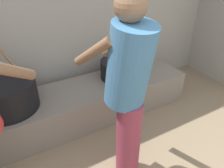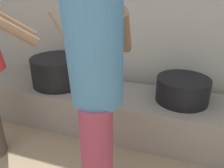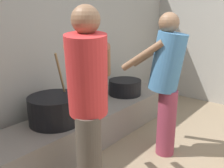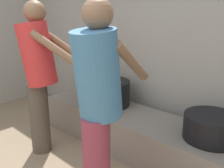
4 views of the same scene
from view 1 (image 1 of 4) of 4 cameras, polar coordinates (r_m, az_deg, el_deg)
name	(u,v)px [view 1 (image 1 of 4)]	position (r m, az deg, el deg)	size (l,w,h in m)	color
block_enclosure_rear	(29,22)	(2.52, -21.18, 15.16)	(5.31, 0.20, 2.11)	#9E998E
hearth_ledge	(74,106)	(2.47, -10.08, -5.87)	(2.76, 0.60, 0.39)	slate
cooking_pot_main	(7,95)	(2.24, -26.17, -2.72)	(0.55, 0.55, 0.74)	black
cooking_pot_secondary	(120,69)	(2.56, 2.14, 4.05)	(0.46, 0.46, 0.22)	black
cook_in_blue_shirt	(128,87)	(1.52, 4.24, -0.79)	(0.43, 0.69, 1.52)	#8C3347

